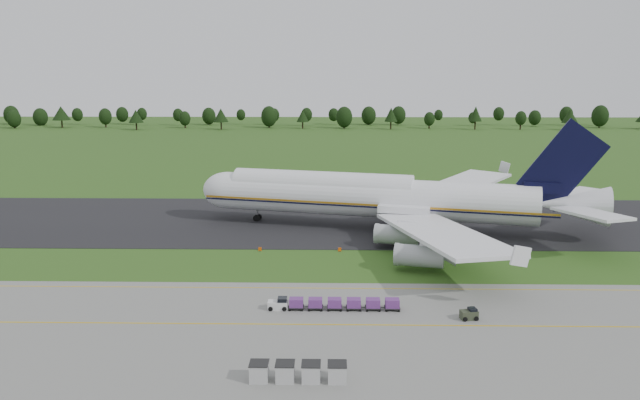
{
  "coord_description": "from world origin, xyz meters",
  "views": [
    {
      "loc": [
        2.25,
        -87.94,
        28.15
      ],
      "look_at": [
        0.53,
        2.0,
        9.43
      ],
      "focal_mm": 35.0,
      "sensor_mm": 36.0,
      "label": 1
    }
  ],
  "objects_px": {
    "uld_row": "(298,372)",
    "edge_markers": "(300,249)",
    "utility_cart": "(469,315)",
    "aircraft": "(382,197)",
    "baggage_train": "(332,304)"
  },
  "relations": [
    {
      "from": "aircraft",
      "to": "baggage_train",
      "type": "distance_m",
      "value": 40.67
    },
    {
      "from": "baggage_train",
      "to": "edge_markers",
      "type": "distance_m",
      "value": 25.31
    },
    {
      "from": "utility_cart",
      "to": "edge_markers",
      "type": "bearing_deg",
      "value": 127.29
    },
    {
      "from": "aircraft",
      "to": "uld_row",
      "type": "bearing_deg",
      "value": -101.94
    },
    {
      "from": "uld_row",
      "to": "edge_markers",
      "type": "relative_size",
      "value": 0.68
    },
    {
      "from": "uld_row",
      "to": "baggage_train",
      "type": "bearing_deg",
      "value": 79.89
    },
    {
      "from": "baggage_train",
      "to": "edge_markers",
      "type": "relative_size",
      "value": 1.2
    },
    {
      "from": "utility_cart",
      "to": "edge_markers",
      "type": "xyz_separation_m",
      "value": [
        -20.9,
        27.45,
        -0.3
      ]
    },
    {
      "from": "uld_row",
      "to": "edge_markers",
      "type": "height_order",
      "value": "uld_row"
    },
    {
      "from": "utility_cart",
      "to": "edge_markers",
      "type": "relative_size",
      "value": 0.16
    },
    {
      "from": "aircraft",
      "to": "edge_markers",
      "type": "height_order",
      "value": "aircraft"
    },
    {
      "from": "utility_cart",
      "to": "baggage_train",
      "type": "bearing_deg",
      "value": 170.4
    },
    {
      "from": "uld_row",
      "to": "utility_cart",
      "type": "bearing_deg",
      "value": 38.28
    },
    {
      "from": "baggage_train",
      "to": "edge_markers",
      "type": "height_order",
      "value": "baggage_train"
    },
    {
      "from": "aircraft",
      "to": "uld_row",
      "type": "distance_m",
      "value": 58.4
    }
  ]
}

